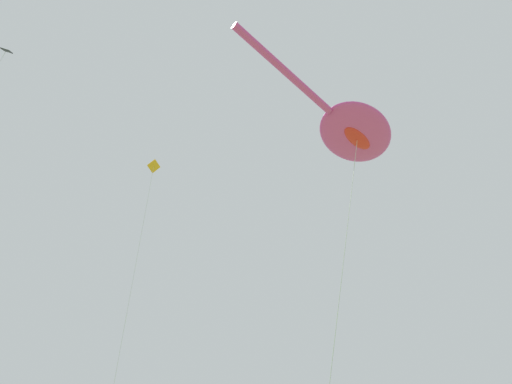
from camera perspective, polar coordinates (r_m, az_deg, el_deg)
big_show_kite at (r=22.90m, az=13.97°, el=8.70°), size 11.50×5.37×20.49m
small_kite_tiny_distant at (r=30.53m, az=-15.35°, el=0.39°), size 2.35×1.21×25.91m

